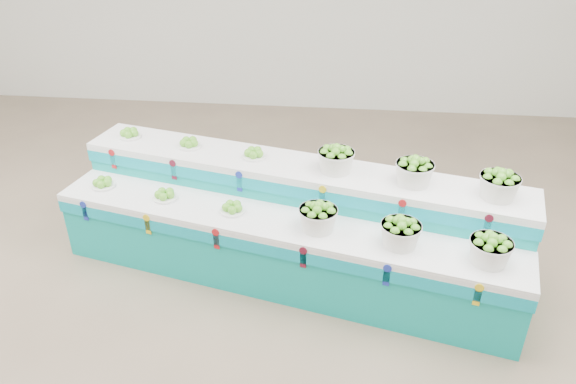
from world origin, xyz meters
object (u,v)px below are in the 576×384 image
object	(u,v)px
basket_lower_left	(318,217)
basket_upper_right	(499,184)
display_stand	(288,224)
plate_upper_mid	(189,142)

from	to	relation	value
basket_lower_left	basket_upper_right	bearing A→B (deg)	7.43
display_stand	plate_upper_mid	bearing A→B (deg)	166.69
basket_lower_left	plate_upper_mid	bearing A→B (deg)	146.89
basket_upper_right	basket_lower_left	bearing A→B (deg)	-172.57
plate_upper_mid	basket_upper_right	world-z (taller)	basket_upper_right
basket_lower_left	basket_upper_right	distance (m)	1.55
display_stand	plate_upper_mid	xyz separation A→B (m)	(-1.05, 0.53, 0.56)
display_stand	basket_upper_right	bearing A→B (deg)	8.60
plate_upper_mid	basket_upper_right	distance (m)	2.94
display_stand	basket_lower_left	world-z (taller)	display_stand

